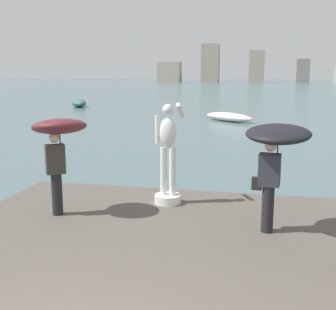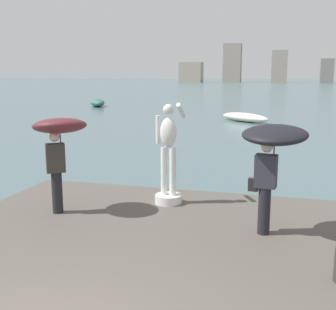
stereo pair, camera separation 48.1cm
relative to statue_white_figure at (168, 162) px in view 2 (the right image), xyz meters
The scene contains 8 objects.
ground_plane 34.07m from the statue_white_figure, 89.92° to the left, with size 400.00×400.00×0.00m, color #4C666B.
pier 4.05m from the statue_white_figure, 89.31° to the right, with size 7.68×10.13×0.40m, color #564F47.
statue_white_figure is the anchor object (origin of this frame).
onlooker_left 2.45m from the statue_white_figure, 149.25° to the right, with size 1.55×1.56×2.07m.
onlooker_right 2.73m from the statue_white_figure, 30.57° to the right, with size 1.31×1.33×2.04m.
boat_near 34.36m from the statue_white_figure, 117.24° to the left, with size 2.98×3.76×0.77m.
boat_mid 20.77m from the statue_white_figure, 90.54° to the left, with size 3.98×3.57×0.60m.
distant_skyline 143.78m from the statue_white_figure, 91.11° to the left, with size 66.82×10.28×13.43m.
Camera 2 is at (2.41, -3.05, 3.31)m, focal length 45.66 mm.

